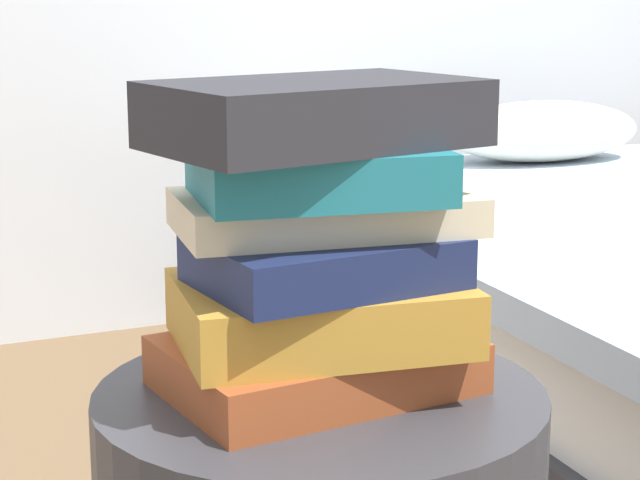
{
  "coord_description": "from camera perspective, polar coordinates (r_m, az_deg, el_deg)",
  "views": [
    {
      "loc": [
        -0.44,
        -0.97,
        0.92
      ],
      "look_at": [
        0.0,
        0.0,
        0.68
      ],
      "focal_mm": 63.92,
      "sensor_mm": 36.0,
      "label": 1
    }
  ],
  "objects": [
    {
      "name": "book_charcoal",
      "position": [
        1.06,
        -0.27,
        6.34
      ],
      "size": [
        0.32,
        0.23,
        0.06
      ],
      "primitive_type": "cube",
      "rotation": [
        0.0,
        0.0,
        0.18
      ],
      "color": "#28282D",
      "rests_on": "book_teal"
    },
    {
      "name": "book_teal",
      "position": [
        1.07,
        -0.15,
        3.4
      ],
      "size": [
        0.25,
        0.21,
        0.05
      ],
      "primitive_type": "cube",
      "rotation": [
        0.0,
        0.0,
        -0.17
      ],
      "color": "#1E727F",
      "rests_on": "book_cream"
    },
    {
      "name": "book_cream",
      "position": [
        1.1,
        0.26,
        1.42
      ],
      "size": [
        0.3,
        0.2,
        0.04
      ],
      "primitive_type": "cube",
      "rotation": [
        0.0,
        0.0,
        -0.14
      ],
      "color": "beige",
      "rests_on": "book_navy"
    },
    {
      "name": "book_navy",
      "position": [
        1.08,
        0.0,
        -1.04
      ],
      "size": [
        0.25,
        0.19,
        0.05
      ],
      "primitive_type": "cube",
      "rotation": [
        0.0,
        0.0,
        0.08
      ],
      "color": "#19234C",
      "rests_on": "book_ochre"
    },
    {
      "name": "book_ochre",
      "position": [
        1.11,
        0.32,
        -3.68
      ],
      "size": [
        0.3,
        0.23,
        0.06
      ],
      "primitive_type": "cube",
      "rotation": [
        0.0,
        0.0,
        -0.14
      ],
      "color": "#B7842D",
      "rests_on": "book_rust"
    },
    {
      "name": "book_rust",
      "position": [
        1.14,
        -0.11,
        -6.23
      ],
      "size": [
        0.31,
        0.23,
        0.05
      ],
      "primitive_type": "cube",
      "rotation": [
        0.0,
        0.0,
        0.1
      ],
      "color": "#994723",
      "rests_on": "side_table"
    }
  ]
}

